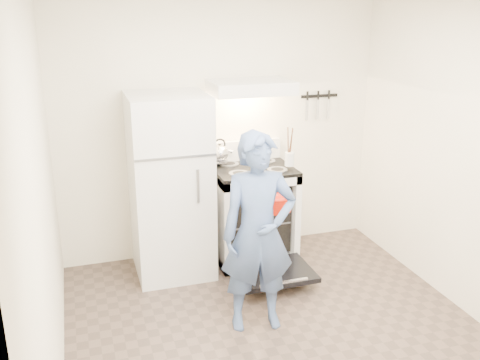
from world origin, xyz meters
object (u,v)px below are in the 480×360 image
tea_kettle (220,152)px  person (258,233)px  refrigerator (170,186)px  stove_body (252,215)px  dutch_oven (276,203)px

tea_kettle → person: (-0.06, -1.32, -0.29)m
refrigerator → stove_body: size_ratio=1.85×
refrigerator → tea_kettle: (0.53, 0.20, 0.23)m
stove_body → dutch_oven: bearing=-95.0°
tea_kettle → dutch_oven: bearing=-77.8°
refrigerator → person: bearing=-67.4°
tea_kettle → dutch_oven: size_ratio=0.80×
refrigerator → tea_kettle: bearing=20.7°
tea_kettle → person: 1.35m
dutch_oven → person: bearing=-128.5°
person → dutch_oven: (0.27, 0.35, 0.09)m
stove_body → person: 1.24m
stove_body → person: size_ratio=0.58×
refrigerator → tea_kettle: 0.61m
tea_kettle → stove_body: bearing=-32.0°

